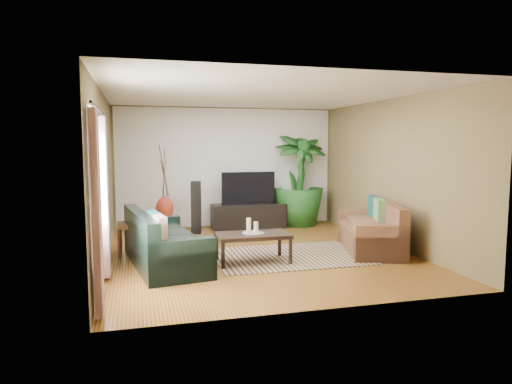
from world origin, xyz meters
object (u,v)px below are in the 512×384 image
object	(u,v)px
vase	(165,209)
sofa_right	(370,226)
sofa_left	(165,238)
tv_stand	(249,216)
coffee_table	(253,248)
speaker_left	(196,208)
potted_plant	(299,179)
television	(248,188)
speaker_right	(268,202)
pedestal	(165,227)
side_table	(133,239)

from	to	relation	value
vase	sofa_right	bearing A→B (deg)	-32.69
sofa_left	tv_stand	world-z (taller)	sofa_left
sofa_left	coffee_table	distance (m)	1.38
coffee_table	vase	xyz separation A→B (m)	(-1.22, 2.51, 0.33)
sofa_left	speaker_left	bearing A→B (deg)	-26.97
potted_plant	speaker_left	bearing A→B (deg)	-170.23
television	potted_plant	size ratio (longest dim) A/B	0.57
coffee_table	speaker_right	distance (m)	3.26
sofa_right	television	size ratio (longest dim) A/B	1.56
television	vase	bearing A→B (deg)	-167.31
sofa_left	television	xyz separation A→B (m)	(2.00, 2.73, 0.48)
television	speaker_right	world-z (taller)	television
television	speaker_right	distance (m)	0.61
tv_stand	potted_plant	size ratio (longest dim) A/B	0.77
pedestal	speaker_right	bearing A→B (deg)	12.41
potted_plant	pedestal	xyz separation A→B (m)	(-3.10, -0.52, -0.87)
speaker_right	pedestal	xyz separation A→B (m)	(-2.36, -0.52, -0.36)
sofa_left	vase	size ratio (longest dim) A/B	4.42
speaker_left	speaker_right	xyz separation A→B (m)	(1.70, 0.42, 0.01)
coffee_table	tv_stand	world-z (taller)	tv_stand
vase	pedestal	bearing A→B (deg)	90.00
sofa_left	sofa_right	bearing A→B (deg)	-97.23
coffee_table	side_table	distance (m)	2.12
tv_stand	side_table	size ratio (longest dim) A/B	3.03
sofa_left	coffee_table	bearing A→B (deg)	-107.47
sofa_right	vase	xyz separation A→B (m)	(-3.44, 2.21, 0.14)
television	tv_stand	bearing A→B (deg)	-90.00
sofa_right	potted_plant	world-z (taller)	potted_plant
sofa_right	pedestal	bearing A→B (deg)	-106.07
side_table	pedestal	bearing A→B (deg)	66.73
speaker_left	vase	bearing A→B (deg)	-158.12
coffee_table	speaker_left	size ratio (longest dim) A/B	1.04
potted_plant	pedestal	bearing A→B (deg)	-170.50
sofa_left	potted_plant	distance (m)	4.34
speaker_left	vase	xyz separation A→B (m)	(-0.65, -0.10, 0.01)
sofa_left	speaker_right	size ratio (longest dim) A/B	1.97
sofa_left	pedestal	distance (m)	2.32
side_table	sofa_right	bearing A→B (deg)	-10.43
vase	tv_stand	bearing A→B (deg)	12.10
sofa_left	side_table	size ratio (longest dim) A/B	4.03
speaker_right	speaker_left	bearing A→B (deg)	-153.34
sofa_right	vase	size ratio (longest dim) A/B	3.78
pedestal	speaker_left	bearing A→B (deg)	8.48
sofa_left	vase	distance (m)	2.32
tv_stand	potted_plant	distance (m)	1.47
speaker_left	side_table	size ratio (longest dim) A/B	2.03
coffee_table	sofa_left	bearing A→B (deg)	171.54
sofa_right	potted_plant	size ratio (longest dim) A/B	0.88
sofa_right	speaker_left	bearing A→B (deg)	-112.99
speaker_left	potted_plant	world-z (taller)	potted_plant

